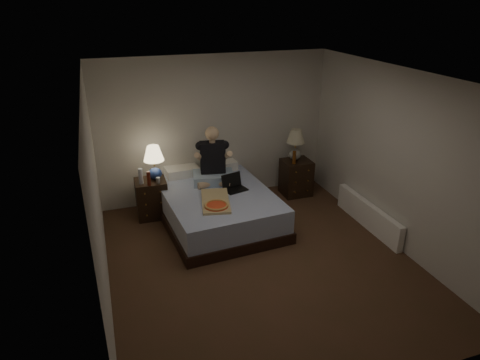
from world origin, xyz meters
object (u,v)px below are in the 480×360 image
object	(u,v)px
lamp_left	(154,163)
nightstand_right	(296,177)
laptop	(235,183)
pizza_box	(216,206)
bed	(217,207)
soda_can	(158,181)
radiator	(368,215)
beer_bottle_right	(294,157)
beer_bottle_left	(149,178)
lamp_right	(295,145)
person	(213,156)
nightstand_left	(152,198)
water_bottle	(141,176)

from	to	relation	value
lamp_left	nightstand_right	bearing A→B (deg)	-0.44
laptop	pizza_box	distance (m)	0.69
pizza_box	bed	bearing A→B (deg)	85.80
nightstand_right	soda_can	xyz separation A→B (m)	(-2.49, -0.17, 0.36)
radiator	beer_bottle_right	bearing A→B (deg)	115.76
pizza_box	radiator	bearing A→B (deg)	3.13
beer_bottle_left	radiator	bearing A→B (deg)	-21.84
lamp_right	lamp_left	bearing A→B (deg)	-178.87
bed	pizza_box	xyz separation A→B (m)	(-0.16, -0.56, 0.31)
beer_bottle_left	person	xyz separation A→B (m)	(1.04, 0.02, 0.25)
nightstand_right	lamp_left	size ratio (longest dim) A/B	1.15
person	radiator	world-z (taller)	person
beer_bottle_left	beer_bottle_right	xyz separation A→B (m)	(2.52, 0.09, 0.01)
nightstand_left	soda_can	world-z (taller)	soda_can
beer_bottle_left	soda_can	bearing A→B (deg)	10.27
bed	laptop	xyz separation A→B (m)	(0.29, -0.05, 0.39)
nightstand_left	person	bearing A→B (deg)	-7.49
lamp_right	pizza_box	distance (m)	2.17
soda_can	beer_bottle_left	bearing A→B (deg)	-169.73
water_bottle	pizza_box	distance (m)	1.39
pizza_box	nightstand_left	bearing A→B (deg)	138.23
bed	soda_can	world-z (taller)	soda_can
nightstand_right	lamp_right	xyz separation A→B (m)	(-0.01, 0.07, 0.60)
nightstand_left	soda_can	size ratio (longest dim) A/B	6.33
lamp_right	laptop	xyz separation A→B (m)	(-1.34, -0.67, -0.27)
beer_bottle_right	laptop	bearing A→B (deg)	-158.54
soda_can	radiator	bearing A→B (deg)	-23.18
water_bottle	beer_bottle_right	distance (m)	2.63
person	laptop	distance (m)	0.59
nightstand_right	lamp_right	distance (m)	0.61
nightstand_left	beer_bottle_right	world-z (taller)	beer_bottle_right
soda_can	person	size ratio (longest dim) A/B	0.11
bed	radiator	world-z (taller)	bed
bed	radiator	xyz separation A→B (m)	(2.19, -0.93, -0.07)
bed	water_bottle	xyz separation A→B (m)	(-1.10, 0.45, 0.49)
bed	lamp_right	size ratio (longest dim) A/B	3.80
lamp_right	water_bottle	distance (m)	2.74
nightstand_right	radiator	bearing A→B (deg)	-69.43
laptop	radiator	bearing A→B (deg)	-39.68
beer_bottle_left	bed	bearing A→B (deg)	-19.30
lamp_right	laptop	world-z (taller)	lamp_right
pizza_box	radiator	size ratio (longest dim) A/B	0.47
lamp_left	laptop	bearing A→B (deg)	-28.10
lamp_right	pizza_box	size ratio (longest dim) A/B	0.74
beer_bottle_right	pizza_box	bearing A→B (deg)	-149.63
soda_can	lamp_right	bearing A→B (deg)	5.55
person	radiator	size ratio (longest dim) A/B	0.58
lamp_left	radiator	size ratio (longest dim) A/B	0.35
bed	lamp_right	xyz separation A→B (m)	(1.63, 0.61, 0.66)
soda_can	laptop	xyz separation A→B (m)	(1.14, -0.42, -0.03)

